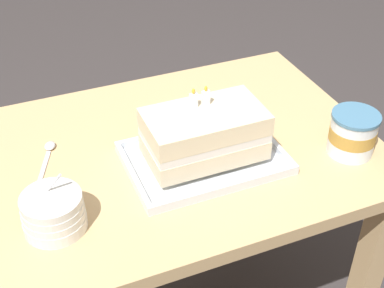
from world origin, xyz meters
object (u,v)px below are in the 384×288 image
(bowl_stack, at_px, (53,212))
(ice_cream_tub, at_px, (353,133))
(foil_tray, at_px, (204,159))
(birthday_cake, at_px, (204,134))
(serving_spoon_near_tray, at_px, (48,151))

(bowl_stack, distance_m, ice_cream_tub, 0.71)
(foil_tray, distance_m, birthday_cake, 0.08)
(ice_cream_tub, bearing_deg, bowl_stack, 178.55)
(birthday_cake, bearing_deg, foil_tray, -90.00)
(foil_tray, relative_size, ice_cream_tub, 3.19)
(birthday_cake, bearing_deg, ice_cream_tub, -15.96)
(birthday_cake, relative_size, serving_spoon_near_tray, 1.69)
(birthday_cake, xyz_separation_m, serving_spoon_near_tray, (-0.33, 0.18, -0.08))
(birthday_cake, height_order, ice_cream_tub, birthday_cake)
(birthday_cake, distance_m, bowl_stack, 0.38)
(serving_spoon_near_tray, bearing_deg, birthday_cake, -27.65)
(birthday_cake, distance_m, serving_spoon_near_tray, 0.38)
(ice_cream_tub, bearing_deg, foil_tray, 164.04)
(ice_cream_tub, bearing_deg, serving_spoon_near_tray, 158.02)
(foil_tray, distance_m, ice_cream_tub, 0.36)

